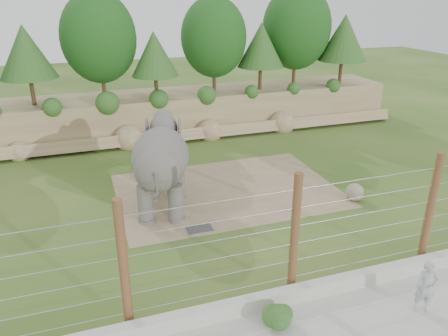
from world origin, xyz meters
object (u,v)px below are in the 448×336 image
object	(u,v)px
barrier_fence	(295,235)
zookeeper	(426,287)
stone_ball	(355,192)
elephant	(161,169)

from	to	relation	value
barrier_fence	zookeeper	world-z (taller)	barrier_fence
stone_ball	barrier_fence	bearing A→B (deg)	-139.51
elephant	stone_ball	xyz separation A→B (m)	(8.20, -1.92, -1.45)
barrier_fence	elephant	bearing A→B (deg)	112.20
stone_ball	zookeeper	distance (m)	7.18
elephant	stone_ball	size ratio (longest dim) A/B	5.82
elephant	zookeeper	xyz separation A→B (m)	(5.90, -8.70, -1.02)
elephant	stone_ball	distance (m)	8.54
elephant	barrier_fence	distance (m)	7.14
stone_ball	zookeeper	bearing A→B (deg)	-108.70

